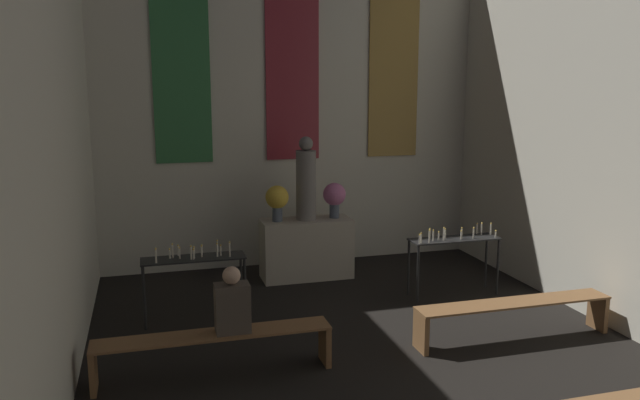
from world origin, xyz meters
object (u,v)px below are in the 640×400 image
flower_vase_left (277,199)px  flower_vase_right (334,196)px  candle_rack_left (194,266)px  pew_back_left (214,344)px  candle_rack_right (454,246)px  statue (306,182)px  altar (306,249)px  pew_back_right (514,311)px  person_seated (232,304)px

flower_vase_left → flower_vase_right: bearing=0.0°
candle_rack_left → pew_back_left: size_ratio=0.53×
flower_vase_right → candle_rack_right: bearing=-44.7°
statue → flower_vase_right: 0.52m
altar → pew_back_left: (-1.78, -3.05, -0.11)m
statue → pew_back_right: 3.73m
statue → person_seated: size_ratio=1.84×
statue → candle_rack_right: size_ratio=0.99×
candle_rack_left → pew_back_right: (3.64, -1.67, -0.37)m
candle_rack_left → pew_back_right: bearing=-24.7°
pew_back_right → person_seated: size_ratio=3.49×
candle_rack_left → flower_vase_left: bearing=44.7°
flower_vase_left → flower_vase_right: 0.92m
flower_vase_left → pew_back_right: (2.25, -3.05, -0.93)m
altar → flower_vase_left: flower_vase_left is taller
flower_vase_left → pew_back_right: bearing=-53.6°
candle_rack_left → pew_back_left: (0.07, -1.67, -0.37)m
candle_rack_left → candle_rack_right: bearing=-0.0°
pew_back_left → pew_back_right: (3.57, 0.00, 0.00)m
pew_back_left → pew_back_right: same height
altar → flower_vase_right: size_ratio=2.53×
statue → flower_vase_right: size_ratio=2.32×
candle_rack_left → candle_rack_right: 3.70m
candle_rack_left → candle_rack_right: size_ratio=1.00×
flower_vase_right → pew_back_left: flower_vase_right is taller
flower_vase_right → candle_rack_right: (1.39, -1.38, -0.57)m
altar → candle_rack_right: 2.32m
statue → candle_rack_right: (1.85, -1.38, -0.82)m
candle_rack_left → statue: bearing=36.6°
statue → flower_vase_right: (0.46, 0.00, -0.25)m
candle_rack_left → pew_back_left: candle_rack_left is taller
candle_rack_left → person_seated: 1.70m
altar → flower_vase_right: 0.94m
candle_rack_right → person_seated: bearing=-154.0°
altar → pew_back_right: size_ratio=0.57×
statue → candle_rack_left: bearing=-143.4°
flower_vase_left → person_seated: 3.29m
flower_vase_right → pew_back_right: 3.45m
flower_vase_left → pew_back_left: 3.45m
candle_rack_right → pew_back_right: candle_rack_right is taller
pew_back_left → flower_vase_left: bearing=66.6°
candle_rack_right → pew_back_right: bearing=-92.3°
altar → candle_rack_left: bearing=-143.4°
altar → pew_back_right: bearing=-59.7°
candle_rack_right → person_seated: 3.82m
altar → pew_back_left: size_ratio=0.57×
statue → pew_back_left: statue is taller
statue → flower_vase_left: statue is taller
pew_back_left → person_seated: person_seated is taller
statue → flower_vase_left: (-0.46, 0.00, -0.25)m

